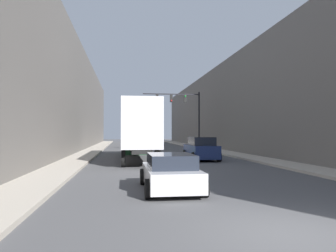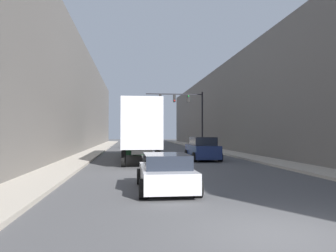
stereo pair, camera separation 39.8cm
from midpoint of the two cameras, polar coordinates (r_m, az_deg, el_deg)
name	(u,v)px [view 1 (the left image)]	position (r m, az deg, el deg)	size (l,w,h in m)	color
ground_plane	(290,235)	(7.44, 18.99, -17.45)	(200.00, 200.00, 0.00)	#4C4C4F
sidewalk_right	(214,150)	(37.80, 7.64, -4.21)	(2.16, 80.00, 0.15)	#B2A899
sidewalk_left	(92,151)	(36.62, -13.48, -4.29)	(2.16, 80.00, 0.15)	#B2A899
building_right	(247,107)	(39.14, 13.39, 3.32)	(6.00, 80.00, 10.25)	#66605B
building_left	(53,98)	(37.38, -19.69, 4.67)	(6.00, 80.00, 11.70)	#66605B
semi_truck	(137,129)	(25.80, -5.79, -0.51)	(2.47, 14.20, 4.21)	silver
sedan_car	(170,173)	(12.00, -0.59, -8.13)	(2.01, 4.23, 1.33)	#B7B7BC
suv_car	(201,149)	(25.16, 5.32, -4.03)	(2.11, 4.58, 1.76)	navy
traffic_signal_gantry	(184,109)	(39.10, 2.59, 3.06)	(6.85, 0.35, 6.96)	black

